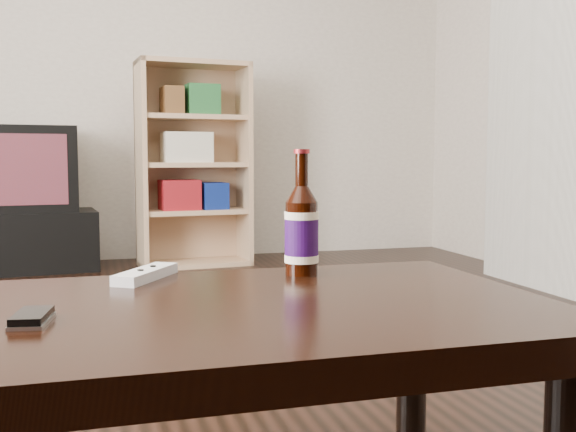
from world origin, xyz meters
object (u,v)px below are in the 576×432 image
object	(u,v)px
beer_bottle	(302,231)
phone	(32,318)
tv	(16,169)
coffee_table	(211,339)
bookshelf	(191,161)
tv_stand	(18,241)
remote	(146,274)

from	to	relation	value
beer_bottle	phone	xyz separation A→B (m)	(-0.52, -0.30, -0.09)
phone	tv	bearing A→B (deg)	105.12
coffee_table	beer_bottle	world-z (taller)	beer_bottle
tv	coffee_table	xyz separation A→B (m)	(0.64, -3.24, -0.24)
tv	phone	distance (m)	3.31
tv	phone	xyz separation A→B (m)	(0.36, -3.29, -0.17)
tv	bookshelf	size ratio (longest dim) A/B	0.56
tv_stand	remote	size ratio (longest dim) A/B	4.85
coffee_table	bookshelf	bearing A→B (deg)	82.69
tv_stand	bookshelf	size ratio (longest dim) A/B	0.71
tv_stand	tv	bearing A→B (deg)	-90.00
beer_bottle	coffee_table	bearing A→B (deg)	-133.91
tv_stand	coffee_table	bearing A→B (deg)	-84.68
coffee_table	remote	world-z (taller)	remote
tv	bookshelf	xyz separation A→B (m)	(1.05, -0.04, 0.05)
bookshelf	tv	bearing A→B (deg)	172.24
tv_stand	beer_bottle	bearing A→B (deg)	-79.53
tv	beer_bottle	xyz separation A→B (m)	(0.88, -2.99, -0.09)
beer_bottle	remote	bearing A→B (deg)	174.65
beer_bottle	remote	world-z (taller)	beer_bottle
bookshelf	remote	distance (m)	2.97
tv_stand	tv	size ratio (longest dim) A/B	1.25
tv_stand	tv	distance (m)	0.44
tv	remote	xyz separation A→B (m)	(0.55, -2.96, -0.17)
tv_stand	remote	world-z (taller)	remote
tv_stand	bookshelf	xyz separation A→B (m)	(1.05, -0.05, 0.49)
bookshelf	beer_bottle	size ratio (longest dim) A/B	4.85
phone	remote	distance (m)	0.38
tv	bookshelf	distance (m)	1.05
beer_bottle	phone	distance (m)	0.60
bookshelf	beer_bottle	xyz separation A→B (m)	(-0.17, -2.95, -0.14)
bookshelf	tv_stand	bearing A→B (deg)	172.17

